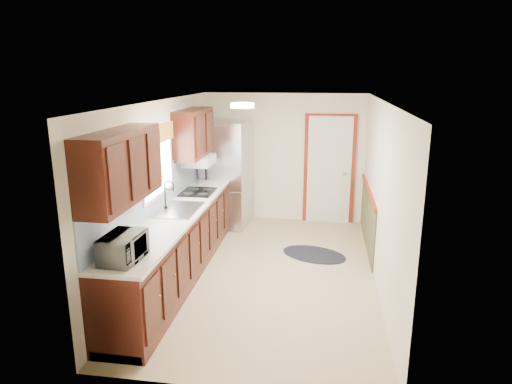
% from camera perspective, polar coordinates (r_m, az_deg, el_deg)
% --- Properties ---
extents(room_shell, '(3.20, 5.20, 2.52)m').
position_cam_1_polar(room_shell, '(6.19, 1.43, 0.09)').
color(room_shell, tan).
rests_on(room_shell, ground).
extents(kitchen_run, '(0.63, 4.00, 2.20)m').
position_cam_1_polar(kitchen_run, '(6.30, -10.18, -3.59)').
color(kitchen_run, '#35120C').
rests_on(kitchen_run, ground).
extents(back_wall_trim, '(1.12, 2.30, 2.08)m').
position_cam_1_polar(back_wall_trim, '(8.37, 10.09, 1.56)').
color(back_wall_trim, maroon).
rests_on(back_wall_trim, ground).
extents(ceiling_fixture, '(0.30, 0.30, 0.06)m').
position_cam_1_polar(ceiling_fixture, '(5.85, -1.72, 10.76)').
color(ceiling_fixture, '#FFD88C').
rests_on(ceiling_fixture, room_shell).
extents(microwave, '(0.29, 0.51, 0.34)m').
position_cam_1_polar(microwave, '(4.74, -16.32, -6.35)').
color(microwave, white).
rests_on(microwave, kitchen_run).
extents(refrigerator, '(0.86, 0.83, 1.93)m').
position_cam_1_polar(refrigerator, '(8.34, -3.79, 2.24)').
color(refrigerator, '#B7B7BC').
rests_on(refrigerator, ground).
extents(rug, '(1.20, 1.00, 0.01)m').
position_cam_1_polar(rug, '(7.25, 7.26, -7.74)').
color(rug, black).
rests_on(rug, ground).
extents(cooktop, '(0.50, 0.60, 0.02)m').
position_cam_1_polar(cooktop, '(7.20, -7.27, 0.02)').
color(cooktop, black).
rests_on(cooktop, kitchen_run).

